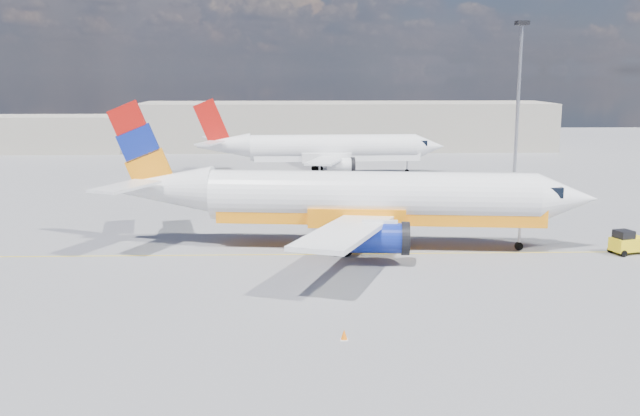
{
  "coord_description": "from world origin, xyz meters",
  "views": [
    {
      "loc": [
        -3.3,
        -48.23,
        13.43
      ],
      "look_at": [
        -1.7,
        3.02,
        3.5
      ],
      "focal_mm": 40.0,
      "sensor_mm": 36.0,
      "label": 1
    }
  ],
  "objects_px": {
    "main_jet": "(357,199)",
    "gse_tug": "(627,242)",
    "traffic_cone": "(344,335)",
    "second_jet": "(325,149)"
  },
  "relations": [
    {
      "from": "second_jet",
      "to": "gse_tug",
      "type": "bearing_deg",
      "value": -65.92
    },
    {
      "from": "gse_tug",
      "to": "traffic_cone",
      "type": "distance_m",
      "value": 27.69
    },
    {
      "from": "main_jet",
      "to": "gse_tug",
      "type": "xyz_separation_m",
      "value": [
        20.0,
        -2.58,
        -2.91
      ]
    },
    {
      "from": "second_jet",
      "to": "traffic_cone",
      "type": "relative_size",
      "value": 58.8
    },
    {
      "from": "gse_tug",
      "to": "traffic_cone",
      "type": "height_order",
      "value": "gse_tug"
    },
    {
      "from": "gse_tug",
      "to": "second_jet",
      "type": "bearing_deg",
      "value": 98.5
    },
    {
      "from": "gse_tug",
      "to": "traffic_cone",
      "type": "xyz_separation_m",
      "value": [
        -22.17,
        -16.58,
        -0.58
      ]
    },
    {
      "from": "second_jet",
      "to": "gse_tug",
      "type": "relative_size",
      "value": 11.54
    },
    {
      "from": "main_jet",
      "to": "gse_tug",
      "type": "height_order",
      "value": "main_jet"
    },
    {
      "from": "traffic_cone",
      "to": "gse_tug",
      "type": "bearing_deg",
      "value": 36.8
    }
  ]
}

